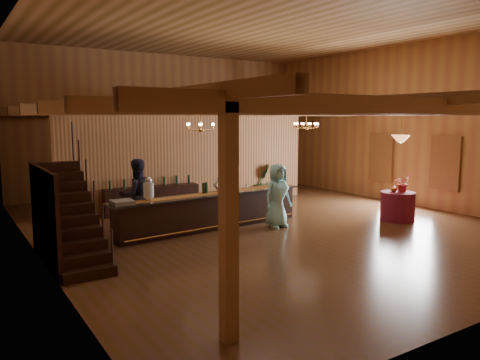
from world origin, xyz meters
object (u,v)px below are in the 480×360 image
round_table (398,206)px  guest (278,196)px  staff_second (137,196)px  bartender (223,193)px  floor_plant (263,181)px  backbar_shelf (152,200)px  tasting_bar (211,211)px  chandelier_left (201,126)px  beverage_dispenser (149,189)px  pendant_lamp (401,139)px  raffle_drum (276,181)px  chandelier_right (306,125)px

round_table → guest: bearing=160.5°
staff_second → round_table: bearing=158.5°
bartender → floor_plant: 3.91m
backbar_shelf → guest: bearing=-55.4°
tasting_bar → chandelier_left: 2.30m
floor_plant → round_table: bearing=-76.7°
tasting_bar → floor_plant: bearing=33.6°
beverage_dispenser → guest: 3.54m
chandelier_left → pendant_lamp: same height
raffle_drum → chandelier_left: 2.98m
raffle_drum → beverage_dispenser: bearing=-176.4°
chandelier_right → staff_second: (-6.01, -0.34, -1.78)m
chandelier_left → chandelier_right: 4.46m
tasting_bar → raffle_drum: raffle_drum is taller
backbar_shelf → pendant_lamp: 7.76m
chandelier_right → floor_plant: (-0.29, 2.06, -2.09)m
tasting_bar → backbar_shelf: size_ratio=1.92×
raffle_drum → staff_second: 4.17m
raffle_drum → round_table: raffle_drum is taller
tasting_bar → beverage_dispenser: beverage_dispenser is taller
chandelier_right → floor_plant: chandelier_right is taller
pendant_lamp → staff_second: bearing=158.4°
tasting_bar → chandelier_right: 4.85m
pendant_lamp → floor_plant: 5.56m
pendant_lamp → bartender: pendant_lamp is taller
guest → chandelier_left: bearing=148.8°
beverage_dispenser → pendant_lamp: (6.92, -1.94, 1.15)m
floor_plant → tasting_bar: bearing=-141.5°
backbar_shelf → staff_second: size_ratio=1.56×
bartender → guest: guest is taller
beverage_dispenser → floor_plant: size_ratio=0.46×
round_table → chandelier_right: bearing=106.7°
backbar_shelf → pendant_lamp: (5.66, -4.92, 1.98)m
backbar_shelf → round_table: size_ratio=3.09×
tasting_bar → pendant_lamp: bearing=-26.7°
raffle_drum → backbar_shelf: bearing=136.5°
beverage_dispenser → backbar_shelf: 3.33m
bartender → raffle_drum: bearing=169.6°
chandelier_left → bartender: 2.26m
floor_plant → guest: bearing=-120.1°
bartender → chandelier_right: bearing=-164.6°
round_table → chandelier_right: 3.97m
round_table → floor_plant: (-1.21, 5.13, 0.23)m
raffle_drum → bartender: bearing=159.5°
backbar_shelf → chandelier_left: 3.59m
backbar_shelf → chandelier_right: bearing=-17.3°
pendant_lamp → bartender: (-4.32, 2.76, -1.60)m
tasting_bar → round_table: bearing=-26.7°
tasting_bar → chandelier_right: chandelier_right is taller
raffle_drum → floor_plant: floor_plant is taller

